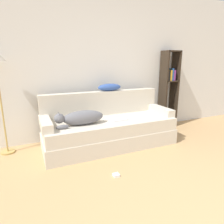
# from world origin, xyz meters

# --- Properties ---
(wall_back) EXTENTS (6.93, 0.06, 2.70)m
(wall_back) POSITION_xyz_m (0.00, 2.86, 1.35)
(wall_back) COLOR silver
(wall_back) RESTS_ON ground_plane
(couch) EXTENTS (2.18, 0.83, 0.46)m
(couch) POSITION_xyz_m (-0.22, 2.22, 0.22)
(couch) COLOR beige
(couch) RESTS_ON ground_plane
(couch_backrest) EXTENTS (2.14, 0.15, 0.42)m
(couch_backrest) POSITION_xyz_m (-0.22, 2.57, 0.67)
(couch_backrest) COLOR beige
(couch_backrest) RESTS_ON couch
(couch_arm_left) EXTENTS (0.15, 0.64, 0.12)m
(couch_arm_left) POSITION_xyz_m (-1.23, 2.21, 0.52)
(couch_arm_left) COLOR beige
(couch_arm_left) RESTS_ON couch
(couch_arm_right) EXTENTS (0.15, 0.64, 0.12)m
(couch_arm_right) POSITION_xyz_m (0.80, 2.21, 0.52)
(couch_arm_right) COLOR beige
(couch_arm_right) RESTS_ON couch
(dog) EXTENTS (0.75, 0.24, 0.23)m
(dog) POSITION_xyz_m (-0.73, 2.14, 0.57)
(dog) COLOR slate
(dog) RESTS_ON couch
(laptop) EXTENTS (0.33, 0.21, 0.02)m
(laptop) POSITION_xyz_m (-0.12, 2.14, 0.47)
(laptop) COLOR silver
(laptop) RESTS_ON couch
(throw_pillow) EXTENTS (0.44, 0.16, 0.13)m
(throw_pillow) POSITION_xyz_m (-0.07, 2.57, 0.94)
(throw_pillow) COLOR #335199
(throw_pillow) RESTS_ON couch_backrest
(bookshelf) EXTENTS (0.33, 0.26, 1.60)m
(bookshelf) POSITION_xyz_m (1.34, 2.68, 0.90)
(bookshelf) COLOR #2D2319
(bookshelf) RESTS_ON ground_plane
(power_adapter) EXTENTS (0.08, 0.08, 0.03)m
(power_adapter) POSITION_xyz_m (-0.52, 1.31, 0.01)
(power_adapter) COLOR white
(power_adapter) RESTS_ON ground_plane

